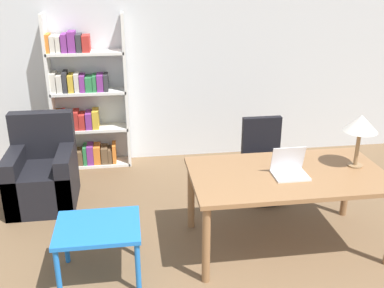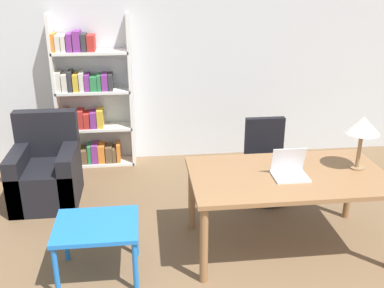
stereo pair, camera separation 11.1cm
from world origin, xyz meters
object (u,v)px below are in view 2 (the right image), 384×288
object	(u,v)px
laptop	(290,170)
table_lamp	(363,126)
desk	(288,182)
armchair	(47,174)
bookshelf	(88,103)
side_table_blue	(97,231)
office_chair	(266,164)

from	to	relation	value
laptop	table_lamp	xyz separation A→B (m)	(0.68, 0.10, 0.35)
desk	armchair	distance (m)	2.68
table_lamp	laptop	bearing A→B (deg)	-171.95
desk	table_lamp	xyz separation A→B (m)	(0.67, 0.06, 0.49)
table_lamp	armchair	bearing A→B (deg)	159.71
desk	bookshelf	world-z (taller)	bookshelf
side_table_blue	bookshelf	size ratio (longest dim) A/B	0.35
desk	office_chair	xyz separation A→B (m)	(0.10, 1.03, -0.29)
laptop	armchair	xyz separation A→B (m)	(-2.37, 1.22, -0.49)
office_chair	armchair	bearing A→B (deg)	176.54
table_lamp	armchair	xyz separation A→B (m)	(-3.05, 1.13, -0.84)
desk	side_table_blue	world-z (taller)	desk
laptop	table_lamp	size ratio (longest dim) A/B	0.61
armchair	bookshelf	size ratio (longest dim) A/B	0.50
laptop	office_chair	bearing A→B (deg)	84.34
table_lamp	bookshelf	xyz separation A→B (m)	(-2.64, 2.11, -0.31)
laptop	table_lamp	world-z (taller)	table_lamp
table_lamp	office_chair	bearing A→B (deg)	120.25
office_chair	bookshelf	xyz separation A→B (m)	(-2.07, 1.13, 0.46)
side_table_blue	table_lamp	bearing A→B (deg)	7.22
table_lamp	office_chair	size ratio (longest dim) A/B	0.55
laptop	side_table_blue	world-z (taller)	laptop
desk	bookshelf	distance (m)	2.93
table_lamp	side_table_blue	bearing A→B (deg)	-172.78
desk	laptop	distance (m)	0.14
table_lamp	side_table_blue	world-z (taller)	table_lamp
armchair	side_table_blue	bearing A→B (deg)	-64.57
office_chair	table_lamp	bearing A→B (deg)	-59.75
desk	side_table_blue	distance (m)	1.74
office_chair	laptop	bearing A→B (deg)	-95.66
desk	side_table_blue	xyz separation A→B (m)	(-1.70, -0.24, -0.24)
desk	armchair	size ratio (longest dim) A/B	1.80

